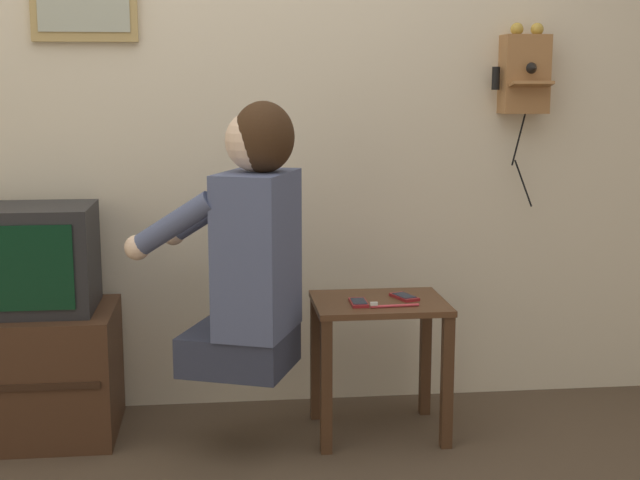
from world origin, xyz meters
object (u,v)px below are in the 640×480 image
at_px(cell_phone_held, 359,303).
at_px(cell_phone_spare, 404,297).
at_px(television, 22,259).
at_px(wall_phone_antique, 524,73).
at_px(person, 250,244).
at_px(toothbrush, 391,305).

distance_m(cell_phone_held, cell_phone_spare, 0.19).
bearing_deg(cell_phone_held, television, 171.84).
distance_m(television, wall_phone_antique, 2.06).
distance_m(person, toothbrush, 0.55).
height_order(wall_phone_antique, cell_phone_held, wall_phone_antique).
relative_size(wall_phone_antique, toothbrush, 4.06).
xyz_separation_m(cell_phone_held, toothbrush, (0.11, -0.06, 0.00)).
bearing_deg(wall_phone_antique, toothbrush, -144.44).
relative_size(wall_phone_antique, cell_phone_held, 5.84).
bearing_deg(wall_phone_antique, cell_phone_spare, -150.04).
relative_size(person, cell_phone_held, 7.55).
distance_m(wall_phone_antique, cell_phone_spare, 1.03).
relative_size(person, toothbrush, 5.25).
xyz_separation_m(person, cell_phone_held, (0.39, 0.07, -0.24)).
height_order(person, toothbrush, person).
bearing_deg(person, television, 93.75).
bearing_deg(cell_phone_spare, toothbrush, -140.25).
distance_m(television, cell_phone_held, 1.24).
xyz_separation_m(television, wall_phone_antique, (1.93, 0.19, 0.67)).
xyz_separation_m(person, cell_phone_spare, (0.58, 0.14, -0.24)).
distance_m(wall_phone_antique, cell_phone_held, 1.16).
bearing_deg(cell_phone_held, toothbrush, -27.88).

